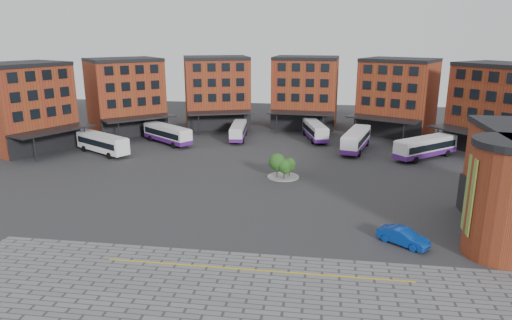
# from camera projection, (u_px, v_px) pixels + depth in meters

# --- Properties ---
(ground) EXTENTS (160.00, 160.00, 0.00)m
(ground) POSITION_uv_depth(u_px,v_px,m) (256.00, 208.00, 51.93)
(ground) COLOR #28282B
(ground) RESTS_ON ground
(yellow_line) EXTENTS (26.00, 0.15, 0.02)m
(yellow_line) POSITION_uv_depth(u_px,v_px,m) (255.00, 270.00, 38.30)
(yellow_line) COLOR gold
(yellow_line) RESTS_ON paving_zone
(main_building) EXTENTS (94.14, 42.48, 14.60)m
(main_building) POSITION_uv_depth(u_px,v_px,m) (261.00, 98.00, 87.10)
(main_building) COLOR maroon
(main_building) RESTS_ON ground
(tree_island) EXTENTS (4.40, 4.40, 3.48)m
(tree_island) POSITION_uv_depth(u_px,v_px,m) (282.00, 165.00, 62.17)
(tree_island) COLOR gray
(tree_island) RESTS_ON ground
(bus_a) EXTENTS (11.05, 8.02, 3.20)m
(bus_a) POSITION_uv_depth(u_px,v_px,m) (102.00, 142.00, 74.87)
(bus_a) COLOR white
(bus_a) RESTS_ON ground
(bus_b) EXTENTS (10.81, 9.11, 3.26)m
(bus_b) POSITION_uv_depth(u_px,v_px,m) (167.00, 134.00, 81.83)
(bus_b) COLOR white
(bus_b) RESTS_ON ground
(bus_c) EXTENTS (3.34, 10.59, 2.93)m
(bus_c) POSITION_uv_depth(u_px,v_px,m) (238.00, 131.00, 85.17)
(bus_c) COLOR silver
(bus_c) RESTS_ON ground
(bus_d) EXTENTS (5.24, 11.49, 3.16)m
(bus_d) POSITION_uv_depth(u_px,v_px,m) (315.00, 130.00, 85.02)
(bus_d) COLOR silver
(bus_d) RESTS_ON ground
(bus_e) EXTENTS (5.71, 12.48, 3.43)m
(bus_e) POSITION_uv_depth(u_px,v_px,m) (356.00, 140.00, 76.97)
(bus_e) COLOR white
(bus_e) RESTS_ON ground
(bus_f) EXTENTS (10.95, 9.92, 3.39)m
(bus_f) POSITION_uv_depth(u_px,v_px,m) (426.00, 147.00, 72.12)
(bus_f) COLOR silver
(bus_f) RESTS_ON ground
(blue_car) EXTENTS (4.86, 4.23, 1.59)m
(blue_car) POSITION_uv_depth(u_px,v_px,m) (403.00, 237.00, 42.79)
(blue_car) COLOR #0C379E
(blue_car) RESTS_ON ground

